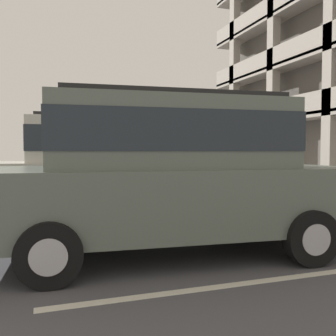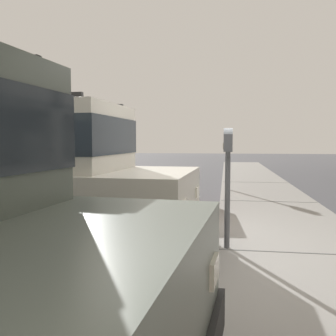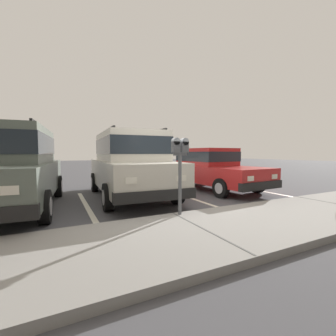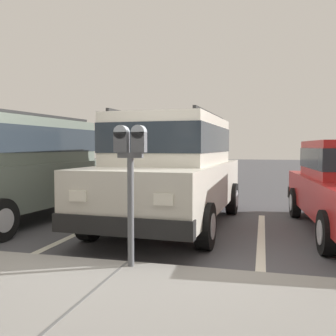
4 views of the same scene
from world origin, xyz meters
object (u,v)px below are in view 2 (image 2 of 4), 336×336
(red_sedan, at_px, (91,172))
(parking_meter_near, at_px, (228,160))
(parking_meter_far, at_px, (228,150))
(silver_suv, at_px, (16,172))

(red_sedan, relative_size, parking_meter_near, 2.96)
(red_sedan, xyz_separation_m, parking_meter_far, (-2.94, 2.98, 0.43))
(red_sedan, height_order, parking_meter_near, parking_meter_near)
(red_sedan, distance_m, parking_meter_far, 4.21)
(silver_suv, distance_m, parking_meter_far, 6.73)
(silver_suv, bearing_deg, parking_meter_far, 157.48)
(silver_suv, xyz_separation_m, red_sedan, (-3.16, -0.13, -0.27))
(parking_meter_near, relative_size, parking_meter_far, 1.02)
(parking_meter_far, bearing_deg, red_sedan, -45.41)
(silver_suv, bearing_deg, parking_meter_near, 96.63)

